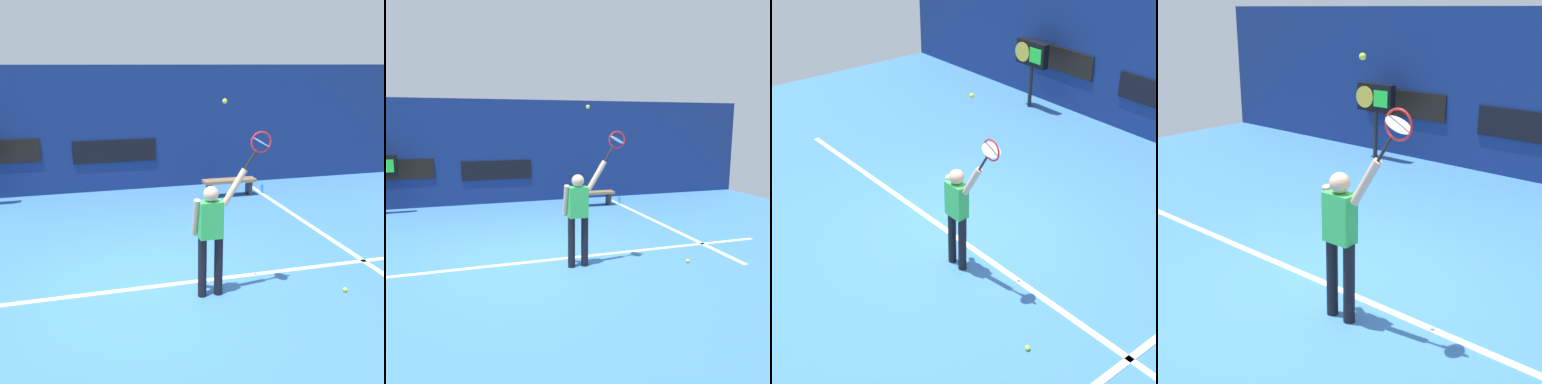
% 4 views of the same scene
% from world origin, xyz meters
% --- Properties ---
extents(ground_plane, '(18.00, 18.00, 0.00)m').
position_xyz_m(ground_plane, '(0.00, 0.00, 0.00)').
color(ground_plane, '#3870B2').
extents(back_wall, '(18.00, 0.20, 3.33)m').
position_xyz_m(back_wall, '(0.00, 5.78, 1.66)').
color(back_wall, navy).
rests_on(back_wall, ground_plane).
extents(sponsor_banner_center, '(2.20, 0.03, 0.60)m').
position_xyz_m(sponsor_banner_center, '(0.00, 5.66, 1.09)').
color(sponsor_banner_center, black).
extents(sponsor_banner_portside, '(2.20, 0.03, 0.60)m').
position_xyz_m(sponsor_banner_portside, '(-3.00, 5.66, 1.21)').
color(sponsor_banner_portside, black).
extents(court_baseline, '(10.00, 0.10, 0.01)m').
position_xyz_m(court_baseline, '(0.00, -0.16, 0.01)').
color(court_baseline, white).
rests_on(court_baseline, ground_plane).
extents(court_sideline, '(0.10, 7.00, 0.01)m').
position_xyz_m(court_sideline, '(3.71, 2.00, 0.01)').
color(court_sideline, white).
rests_on(court_sideline, ground_plane).
extents(tennis_player, '(0.79, 0.31, 1.93)m').
position_xyz_m(tennis_player, '(0.75, -0.61, 1.01)').
color(tennis_player, black).
rests_on(tennis_player, ground_plane).
extents(tennis_racket, '(0.46, 0.27, 0.60)m').
position_xyz_m(tennis_racket, '(1.45, -0.61, 2.26)').
color(tennis_racket, black).
extents(tennis_ball, '(0.07, 0.07, 0.07)m').
position_xyz_m(tennis_ball, '(0.95, -0.51, 2.86)').
color(tennis_ball, '#CCE033').
extents(court_bench, '(1.40, 0.36, 0.45)m').
position_xyz_m(court_bench, '(2.80, 4.37, 0.34)').
color(court_bench, olive).
rests_on(court_bench, ground_plane).
extents(water_bottle, '(0.07, 0.07, 0.24)m').
position_xyz_m(water_bottle, '(3.73, 4.37, 0.12)').
color(water_bottle, '#338CD8').
rests_on(water_bottle, ground_plane).
extents(spare_ball, '(0.07, 0.07, 0.07)m').
position_xyz_m(spare_ball, '(2.76, -1.05, 0.03)').
color(spare_ball, '#CCE033').
rests_on(spare_ball, ground_plane).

